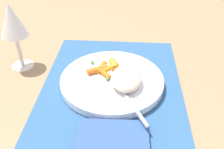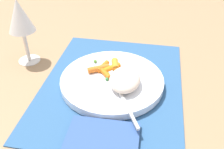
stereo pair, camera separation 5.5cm
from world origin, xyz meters
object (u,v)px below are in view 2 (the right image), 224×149
object	(u,v)px
rice_mound	(125,79)
fork	(118,88)
wine_glass	(20,18)
napkin	(103,137)
carrot_portion	(108,68)
plate	(112,81)

from	to	relation	value
rice_mound	fork	world-z (taller)	rice_mound
wine_glass	fork	bearing A→B (deg)	-111.99
rice_mound	napkin	xyz separation A→B (m)	(-0.15, 0.02, -0.03)
rice_mound	fork	size ratio (longest dim) A/B	0.48
carrot_portion	napkin	size ratio (longest dim) A/B	0.65
rice_mound	wine_glass	size ratio (longest dim) A/B	0.52
fork	wine_glass	bearing A→B (deg)	68.01
napkin	wine_glass	bearing A→B (deg)	47.75
carrot_portion	fork	world-z (taller)	carrot_portion
carrot_portion	napkin	world-z (taller)	carrot_portion
plate	fork	bearing A→B (deg)	-152.85
plate	rice_mound	distance (m)	0.05
wine_glass	napkin	distance (m)	0.38
rice_mound	fork	bearing A→B (deg)	140.60
carrot_portion	napkin	bearing A→B (deg)	-171.71
rice_mound	carrot_portion	world-z (taller)	rice_mound
fork	wine_glass	distance (m)	0.31
carrot_portion	fork	size ratio (longest dim) A/B	0.46
carrot_portion	napkin	xyz separation A→B (m)	(-0.20, -0.03, -0.02)
fork	napkin	world-z (taller)	fork
wine_glass	napkin	size ratio (longest dim) A/B	1.29
rice_mound	napkin	world-z (taller)	rice_mound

